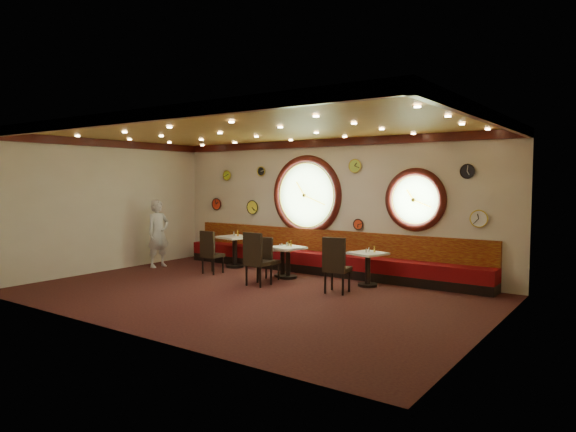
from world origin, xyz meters
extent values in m
cube|color=black|center=(0.00, 0.00, 0.00)|extent=(9.00, 6.00, 0.00)
cube|color=#AF7E31|center=(0.00, 0.00, 3.20)|extent=(9.00, 6.00, 0.02)
cube|color=beige|center=(0.00, 3.00, 1.60)|extent=(9.00, 0.02, 3.20)
cube|color=beige|center=(0.00, -3.00, 1.60)|extent=(9.00, 0.02, 3.20)
cube|color=beige|center=(-4.50, 0.00, 1.60)|extent=(0.02, 6.00, 3.20)
cube|color=beige|center=(4.50, 0.00, 1.60)|extent=(0.02, 6.00, 3.20)
cube|color=#350D09|center=(0.00, 2.95, 3.11)|extent=(9.00, 0.10, 0.18)
cube|color=#350D09|center=(0.00, -2.95, 3.11)|extent=(9.00, 0.10, 0.18)
cube|color=#350D09|center=(-4.45, 0.00, 3.11)|extent=(0.10, 6.00, 0.18)
cube|color=#350D09|center=(4.45, 0.00, 3.11)|extent=(0.10, 6.00, 0.18)
cube|color=black|center=(0.00, 2.72, 0.10)|extent=(8.00, 0.55, 0.20)
cube|color=#5D080C|center=(0.00, 2.72, 0.35)|extent=(8.00, 0.55, 0.30)
cube|color=#600A07|center=(0.00, 2.94, 0.75)|extent=(8.00, 0.10, 0.55)
cylinder|color=#89B56D|center=(-0.60, 3.00, 1.85)|extent=(1.66, 0.02, 1.66)
torus|color=#350D09|center=(-0.60, 2.98, 1.85)|extent=(1.98, 0.18, 1.98)
torus|color=gold|center=(-0.60, 2.95, 1.85)|extent=(1.61, 0.03, 1.61)
cylinder|color=#89B56D|center=(2.20, 3.00, 1.80)|extent=(1.10, 0.02, 1.10)
torus|color=#350D09|center=(2.20, 2.98, 1.80)|extent=(1.38, 0.18, 1.38)
torus|color=gold|center=(2.20, 2.95, 1.80)|extent=(1.09, 0.03, 1.09)
cylinder|color=#AAD542|center=(0.75, 2.96, 2.55)|extent=(0.30, 0.03, 0.30)
cylinder|color=#FFF738|center=(-2.30, 2.96, 1.50)|extent=(0.36, 0.03, 0.36)
cylinder|color=white|center=(3.55, 2.96, 1.45)|extent=(0.34, 0.03, 0.34)
cylinder|color=black|center=(3.30, 2.96, 2.40)|extent=(0.28, 0.03, 0.28)
cylinder|color=red|center=(0.85, 2.96, 1.20)|extent=(0.24, 0.03, 0.24)
cylinder|color=black|center=(-2.00, 2.96, 2.45)|extent=(0.24, 0.03, 0.24)
cylinder|color=red|center=(-3.60, 2.96, 1.55)|extent=(0.32, 0.03, 0.32)
cylinder|color=#B0D32A|center=(-3.20, 2.96, 2.35)|extent=(0.26, 0.03, 0.26)
cylinder|color=black|center=(-2.27, 2.20, 0.03)|extent=(0.46, 0.46, 0.06)
cylinder|color=black|center=(-2.27, 2.20, 0.39)|extent=(0.12, 0.12, 0.73)
cube|color=white|center=(-2.27, 2.20, 0.77)|extent=(0.85, 0.85, 0.05)
cylinder|color=black|center=(-0.53, 1.87, 0.03)|extent=(0.38, 0.38, 0.05)
cylinder|color=black|center=(-0.53, 1.87, 0.33)|extent=(0.10, 0.10, 0.60)
cube|color=white|center=(-0.53, 1.87, 0.64)|extent=(0.72, 0.72, 0.04)
cylinder|color=black|center=(-0.31, 1.78, 0.03)|extent=(0.41, 0.41, 0.06)
cylinder|color=black|center=(-0.31, 1.78, 0.36)|extent=(0.11, 0.11, 0.66)
cube|color=white|center=(-0.31, 1.78, 0.70)|extent=(0.84, 0.84, 0.05)
cylinder|color=black|center=(1.56, 2.03, 0.03)|extent=(0.41, 0.41, 0.06)
cylinder|color=black|center=(1.56, 2.03, 0.35)|extent=(0.11, 0.11, 0.65)
cube|color=white|center=(1.56, 2.03, 0.69)|extent=(0.81, 0.81, 0.05)
cube|color=black|center=(-2.13, 1.25, 0.43)|extent=(0.45, 0.45, 0.07)
cube|color=black|center=(-2.13, 1.06, 0.75)|extent=(0.43, 0.07, 0.56)
cube|color=black|center=(-0.51, 1.32, 0.41)|extent=(0.45, 0.45, 0.07)
cube|color=black|center=(-0.49, 1.14, 0.72)|extent=(0.42, 0.10, 0.54)
cube|color=black|center=(-0.37, 0.79, 0.47)|extent=(0.47, 0.47, 0.08)
cube|color=black|center=(-0.37, 0.59, 0.82)|extent=(0.47, 0.06, 0.62)
cube|color=black|center=(1.35, 1.12, 0.47)|extent=(0.54, 0.54, 0.08)
cube|color=black|center=(1.38, 0.92, 0.81)|extent=(0.47, 0.13, 0.61)
cylinder|color=silver|center=(-2.35, 2.27, 0.85)|extent=(0.04, 0.04, 0.11)
cylinder|color=silver|center=(-0.61, 1.87, 0.71)|extent=(0.03, 0.03, 0.09)
cylinder|color=#BBBBBF|center=(-0.36, 1.85, 0.77)|extent=(0.03, 0.03, 0.09)
cylinder|color=silver|center=(1.54, 2.12, 0.76)|extent=(0.03, 0.03, 0.09)
cylinder|color=silver|center=(-2.31, 2.22, 0.85)|extent=(0.04, 0.04, 0.11)
cylinder|color=silver|center=(-0.53, 1.85, 0.72)|extent=(0.04, 0.04, 0.11)
cylinder|color=silver|center=(-0.35, 1.78, 0.77)|extent=(0.04, 0.04, 0.10)
cylinder|color=#B8B8BD|center=(1.54, 1.99, 0.76)|extent=(0.03, 0.03, 0.09)
cylinder|color=gold|center=(-2.21, 2.25, 0.88)|extent=(0.05, 0.05, 0.16)
cylinder|color=gold|center=(-0.39, 1.91, 0.75)|extent=(0.05, 0.05, 0.17)
cylinder|color=gold|center=(-0.27, 1.84, 0.79)|extent=(0.04, 0.04, 0.14)
cylinder|color=gold|center=(1.67, 2.11, 0.78)|extent=(0.04, 0.04, 0.14)
imported|color=silver|center=(-3.90, 1.11, 0.86)|extent=(0.47, 0.67, 1.72)
camera|label=1|loc=(6.34, -7.62, 2.22)|focal=32.00mm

